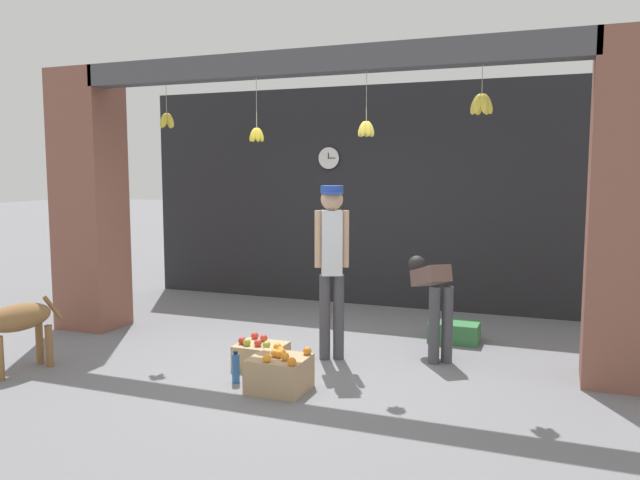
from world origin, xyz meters
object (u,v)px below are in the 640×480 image
at_px(dog, 15,322).
at_px(water_bottle, 236,368).
at_px(fruit_crate_oranges, 279,373).
at_px(fruit_crate_apples, 261,355).
at_px(wall_clock, 329,158).
at_px(worker_stooping, 433,294).
at_px(shopkeeper, 332,256).
at_px(produce_box_green, 454,332).

distance_m(dog, water_bottle, 2.15).
xyz_separation_m(fruit_crate_oranges, fruit_crate_apples, (-0.44, 0.53, -0.04)).
distance_m(dog, wall_clock, 4.68).
height_order(worker_stooping, fruit_crate_oranges, worker_stooping).
bearing_deg(worker_stooping, shopkeeper, 169.03).
relative_size(fruit_crate_apples, wall_clock, 1.41).
relative_size(fruit_crate_oranges, produce_box_green, 0.90).
relative_size(shopkeeper, produce_box_green, 3.25).
relative_size(shopkeeper, fruit_crate_oranges, 3.60).
bearing_deg(worker_stooping, wall_clock, 96.08).
bearing_deg(dog, fruit_crate_apples, 127.43).
height_order(shopkeeper, wall_clock, wall_clock).
relative_size(water_bottle, wall_clock, 0.89).
relative_size(shopkeeper, fruit_crate_apples, 3.81).
distance_m(fruit_crate_oranges, wall_clock, 4.20).
bearing_deg(wall_clock, dog, -111.63).
bearing_deg(fruit_crate_apples, fruit_crate_oranges, -50.18).
distance_m(worker_stooping, water_bottle, 2.12).
relative_size(fruit_crate_oranges, water_bottle, 1.67).
bearing_deg(water_bottle, produce_box_green, 52.24).
height_order(dog, worker_stooping, worker_stooping).
bearing_deg(water_bottle, dog, -166.21).
distance_m(shopkeeper, fruit_crate_oranges, 1.37).
bearing_deg(shopkeeper, water_bottle, 36.32).
distance_m(fruit_crate_apples, water_bottle, 0.49).
height_order(water_bottle, wall_clock, wall_clock).
bearing_deg(water_bottle, fruit_crate_oranges, -5.67).
bearing_deg(fruit_crate_apples, dog, -154.37).
relative_size(worker_stooping, produce_box_green, 1.85).
bearing_deg(shopkeeper, fruit_crate_oranges, 60.04).
bearing_deg(dog, fruit_crate_oranges, 112.17).
distance_m(produce_box_green, water_bottle, 2.64).
bearing_deg(fruit_crate_oranges, dog, -169.62).
height_order(shopkeeper, fruit_crate_apples, shopkeeper).
distance_m(dog, shopkeeper, 3.06).
relative_size(dog, fruit_crate_oranges, 1.92).
relative_size(dog, shopkeeper, 0.53).
bearing_deg(produce_box_green, wall_clock, 143.86).
bearing_deg(fruit_crate_apples, water_bottle, -91.15).
xyz_separation_m(fruit_crate_oranges, water_bottle, (-0.45, 0.04, -0.02)).
xyz_separation_m(worker_stooping, fruit_crate_oranges, (-1.04, -1.45, -0.50)).
relative_size(worker_stooping, wall_clock, 3.06).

